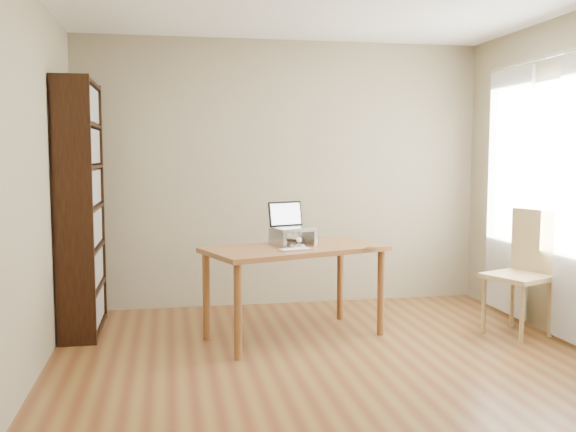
{
  "coord_description": "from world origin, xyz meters",
  "views": [
    {
      "loc": [
        -1.11,
        -4.0,
        1.5
      ],
      "look_at": [
        -0.18,
        1.02,
        1.0
      ],
      "focal_mm": 40.0,
      "sensor_mm": 36.0,
      "label": 1
    }
  ],
  "objects_px": {
    "cat": "(288,237)",
    "laptop": "(292,222)",
    "desk": "(295,258)",
    "keyboard": "(295,250)",
    "bookshelf": "(81,208)",
    "chair": "(527,268)"
  },
  "relations": [
    {
      "from": "bookshelf",
      "to": "desk",
      "type": "relative_size",
      "value": 1.33
    },
    {
      "from": "cat",
      "to": "laptop",
      "type": "bearing_deg",
      "value": 14.74
    },
    {
      "from": "laptop",
      "to": "cat",
      "type": "bearing_deg",
      "value": -167.2
    },
    {
      "from": "laptop",
      "to": "cat",
      "type": "height_order",
      "value": "laptop"
    },
    {
      "from": "desk",
      "to": "keyboard",
      "type": "distance_m",
      "value": 0.25
    },
    {
      "from": "desk",
      "to": "chair",
      "type": "xyz_separation_m",
      "value": [
        1.9,
        -0.27,
        -0.09
      ]
    },
    {
      "from": "desk",
      "to": "keyboard",
      "type": "relative_size",
      "value": 5.73
    },
    {
      "from": "bookshelf",
      "to": "cat",
      "type": "xyz_separation_m",
      "value": [
        1.68,
        -0.4,
        -0.24
      ]
    },
    {
      "from": "bookshelf",
      "to": "cat",
      "type": "height_order",
      "value": "bookshelf"
    },
    {
      "from": "laptop",
      "to": "desk",
      "type": "bearing_deg",
      "value": -109.22
    },
    {
      "from": "bookshelf",
      "to": "keyboard",
      "type": "xyz_separation_m",
      "value": [
        1.67,
        -0.73,
        -0.29
      ]
    },
    {
      "from": "desk",
      "to": "chair",
      "type": "relative_size",
      "value": 1.52
    },
    {
      "from": "keyboard",
      "to": "cat",
      "type": "distance_m",
      "value": 0.34
    },
    {
      "from": "keyboard",
      "to": "chair",
      "type": "xyz_separation_m",
      "value": [
        1.94,
        -0.05,
        -0.2
      ]
    },
    {
      "from": "laptop",
      "to": "keyboard",
      "type": "bearing_deg",
      "value": -116.35
    },
    {
      "from": "laptop",
      "to": "cat",
      "type": "relative_size",
      "value": 0.76
    },
    {
      "from": "desk",
      "to": "cat",
      "type": "xyz_separation_m",
      "value": [
        -0.04,
        0.11,
        0.16
      ]
    },
    {
      "from": "bookshelf",
      "to": "desk",
      "type": "distance_m",
      "value": 1.83
    },
    {
      "from": "chair",
      "to": "bookshelf",
      "type": "bearing_deg",
      "value": 144.5
    },
    {
      "from": "bookshelf",
      "to": "chair",
      "type": "relative_size",
      "value": 2.03
    },
    {
      "from": "chair",
      "to": "laptop",
      "type": "bearing_deg",
      "value": 144.6
    },
    {
      "from": "bookshelf",
      "to": "laptop",
      "type": "bearing_deg",
      "value": -12.35
    }
  ]
}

